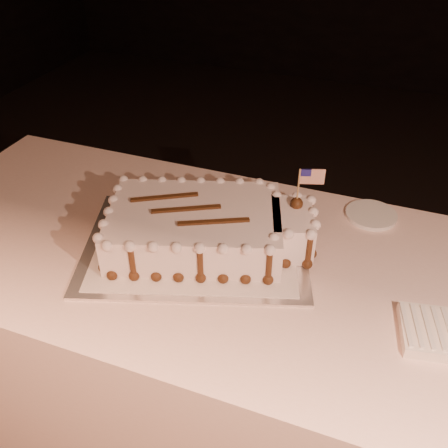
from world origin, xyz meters
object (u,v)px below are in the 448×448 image
(cake_board, at_px, (196,244))
(napkin_stack, at_px, (447,334))
(sheet_cake, at_px, (207,227))
(banquet_table, at_px, (310,377))
(side_plate, at_px, (371,215))

(cake_board, distance_m, napkin_stack, 0.64)
(sheet_cake, distance_m, napkin_stack, 0.61)
(banquet_table, relative_size, cake_board, 4.13)
(cake_board, xyz_separation_m, napkin_stack, (0.63, -0.10, 0.01))
(banquet_table, xyz_separation_m, cake_board, (-0.35, 0.02, 0.38))
(sheet_cake, bearing_deg, napkin_stack, -10.71)
(banquet_table, distance_m, napkin_stack, 0.49)
(cake_board, xyz_separation_m, side_plate, (0.42, 0.30, 0.00))
(banquet_table, bearing_deg, napkin_stack, -17.46)
(cake_board, bearing_deg, side_plate, 17.37)
(cake_board, distance_m, side_plate, 0.52)
(banquet_table, relative_size, sheet_cake, 4.19)
(cake_board, height_order, napkin_stack, napkin_stack)
(napkin_stack, xyz_separation_m, side_plate, (-0.21, 0.40, -0.01))
(sheet_cake, xyz_separation_m, napkin_stack, (0.60, -0.11, -0.05))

